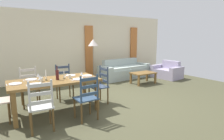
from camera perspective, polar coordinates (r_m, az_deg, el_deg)
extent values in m
cube|color=#46452F|center=(4.98, 0.31, -9.68)|extent=(9.60, 9.60, 0.02)
cube|color=beige|center=(7.71, -12.82, 7.26)|extent=(9.60, 0.16, 2.70)
cube|color=#C16E33|center=(7.87, -7.16, 5.64)|extent=(0.35, 0.08, 2.20)
cube|color=#C16E33|center=(9.13, 6.77, 6.19)|extent=(0.35, 0.08, 2.20)
cube|color=brown|center=(4.24, -17.50, -3.26)|extent=(1.90, 0.96, 0.05)
cube|color=brown|center=(3.87, -28.29, -11.02)|extent=(0.08, 0.08, 0.70)
cube|color=brown|center=(4.28, -4.75, -7.95)|extent=(0.08, 0.08, 0.70)
cube|color=brown|center=(4.59, -28.88, -7.90)|extent=(0.08, 0.08, 0.70)
cube|color=brown|center=(4.94, -8.74, -5.61)|extent=(0.08, 0.08, 0.70)
cube|color=beige|center=(3.56, -21.51, -10.59)|extent=(0.44, 0.42, 0.03)
cylinder|color=brown|center=(3.79, -24.37, -13.27)|extent=(0.04, 0.04, 0.43)
cylinder|color=brown|center=(3.82, -18.85, -12.73)|extent=(0.04, 0.04, 0.43)
cylinder|color=brown|center=(3.48, -23.97, -15.35)|extent=(0.04, 0.04, 0.43)
cylinder|color=brown|center=(3.51, -17.92, -14.72)|extent=(0.04, 0.04, 0.43)
cylinder|color=beige|center=(3.31, -24.55, -7.57)|extent=(0.04, 0.04, 0.50)
cylinder|color=beige|center=(3.35, -18.36, -7.00)|extent=(0.04, 0.04, 0.50)
cube|color=beige|center=(3.36, -21.30, -9.41)|extent=(0.38, 0.05, 0.06)
cube|color=beige|center=(3.32, -21.46, -6.96)|extent=(0.38, 0.05, 0.06)
cube|color=beige|center=(3.28, -21.62, -4.44)|extent=(0.38, 0.05, 0.06)
cube|color=#2E4561|center=(3.79, -8.23, -8.78)|extent=(0.44, 0.42, 0.03)
cylinder|color=brown|center=(3.95, -11.66, -11.68)|extent=(0.04, 0.04, 0.43)
cylinder|color=brown|center=(4.09, -6.94, -10.78)|extent=(0.04, 0.04, 0.43)
cylinder|color=brown|center=(3.66, -9.52, -13.37)|extent=(0.04, 0.04, 0.43)
cylinder|color=brown|center=(3.81, -4.50, -12.30)|extent=(0.04, 0.04, 0.43)
cylinder|color=#2E4561|center=(3.50, -9.75, -5.92)|extent=(0.04, 0.04, 0.50)
cylinder|color=#2E4561|center=(3.66, -4.60, -5.12)|extent=(0.04, 0.04, 0.50)
cube|color=#2E4561|center=(3.61, -7.07, -7.51)|extent=(0.38, 0.04, 0.06)
cube|color=#2E4561|center=(3.57, -7.12, -5.21)|extent=(0.38, 0.04, 0.06)
cube|color=#2E4561|center=(3.53, -7.17, -2.85)|extent=(0.38, 0.04, 0.06)
cube|color=beige|center=(4.91, -24.37, -5.29)|extent=(0.42, 0.40, 0.03)
cylinder|color=brown|center=(4.83, -21.77, -8.18)|extent=(0.04, 0.04, 0.43)
cylinder|color=brown|center=(4.79, -26.05, -8.64)|extent=(0.04, 0.04, 0.43)
cylinder|color=brown|center=(5.15, -22.45, -7.12)|extent=(0.04, 0.04, 0.43)
cylinder|color=brown|center=(5.12, -26.46, -7.54)|extent=(0.04, 0.04, 0.43)
cylinder|color=beige|center=(5.04, -22.81, -1.75)|extent=(0.04, 0.04, 0.50)
cylinder|color=beige|center=(5.00, -26.88, -2.13)|extent=(0.04, 0.04, 0.50)
cube|color=beige|center=(5.04, -24.73, -3.38)|extent=(0.38, 0.03, 0.06)
cube|color=beige|center=(5.01, -24.85, -1.71)|extent=(0.38, 0.03, 0.06)
cube|color=beige|center=(4.99, -24.98, -0.02)|extent=(0.38, 0.03, 0.06)
cube|color=#314057|center=(5.10, -14.65, -4.19)|extent=(0.44, 0.42, 0.03)
cylinder|color=brown|center=(5.05, -12.07, -6.94)|extent=(0.04, 0.04, 0.43)
cylinder|color=brown|center=(4.96, -16.08, -7.39)|extent=(0.04, 0.04, 0.43)
cylinder|color=brown|center=(5.36, -13.12, -5.99)|extent=(0.04, 0.04, 0.43)
cylinder|color=brown|center=(5.28, -16.90, -6.40)|extent=(0.04, 0.04, 0.43)
cylinder|color=#314057|center=(5.25, -13.32, -0.81)|extent=(0.04, 0.04, 0.50)
cylinder|color=#314057|center=(5.17, -17.17, -1.14)|extent=(0.04, 0.04, 0.50)
cube|color=#314057|center=(5.24, -15.17, -2.37)|extent=(0.38, 0.04, 0.06)
cube|color=#314057|center=(5.21, -15.24, -0.76)|extent=(0.38, 0.04, 0.06)
cube|color=#314057|center=(5.18, -15.31, 0.87)|extent=(0.38, 0.04, 0.06)
cylinder|color=brown|center=(4.46, -29.54, -10.26)|extent=(0.04, 0.04, 0.43)
cylinder|color=brown|center=(4.12, -29.57, -11.86)|extent=(0.04, 0.04, 0.43)
cube|color=#313F56|center=(4.65, -4.32, -5.25)|extent=(0.43, 0.45, 0.03)
cylinder|color=brown|center=(4.48, -4.96, -8.89)|extent=(0.04, 0.04, 0.43)
cylinder|color=brown|center=(4.78, -7.17, -7.74)|extent=(0.04, 0.04, 0.43)
cylinder|color=brown|center=(4.65, -1.32, -8.15)|extent=(0.04, 0.04, 0.43)
cylinder|color=brown|center=(4.94, -3.68, -7.09)|extent=(0.04, 0.04, 0.43)
cylinder|color=#313F56|center=(4.53, -1.34, -2.20)|extent=(0.04, 0.04, 0.50)
cylinder|color=#313F56|center=(4.83, -3.74, -1.48)|extent=(0.04, 0.04, 0.50)
cube|color=#313F56|center=(4.70, -2.57, -3.39)|extent=(0.05, 0.38, 0.06)
cube|color=#313F56|center=(4.67, -2.58, -1.59)|extent=(0.05, 0.38, 0.06)
cube|color=#313F56|center=(4.65, -2.59, 0.22)|extent=(0.05, 0.38, 0.06)
cylinder|color=white|center=(3.91, -23.03, -4.15)|extent=(0.24, 0.24, 0.02)
cube|color=silver|center=(3.90, -25.21, -4.45)|extent=(0.02, 0.17, 0.01)
cylinder|color=white|center=(4.13, -10.61, -2.84)|extent=(0.24, 0.24, 0.02)
cube|color=silver|center=(4.08, -12.57, -3.14)|extent=(0.03, 0.17, 0.01)
cylinder|color=white|center=(4.40, -24.02, -2.76)|extent=(0.24, 0.24, 0.02)
cube|color=silver|center=(4.38, -25.96, -3.02)|extent=(0.02, 0.17, 0.01)
cylinder|color=white|center=(4.59, -12.85, -1.66)|extent=(0.24, 0.24, 0.02)
cube|color=silver|center=(4.55, -14.63, -1.91)|extent=(0.03, 0.17, 0.01)
cylinder|color=white|center=(4.13, -28.10, -3.84)|extent=(0.24, 0.24, 0.02)
cube|color=silver|center=(4.12, -30.17, -4.11)|extent=(0.02, 0.17, 0.01)
cylinder|color=white|center=(4.48, -7.81, -1.79)|extent=(0.24, 0.24, 0.02)
cube|color=silver|center=(4.42, -9.59, -2.06)|extent=(0.02, 0.17, 0.01)
cylinder|color=#471919|center=(4.19, -16.80, -1.49)|extent=(0.07, 0.07, 0.22)
cylinder|color=#471919|center=(4.17, -16.90, 0.53)|extent=(0.02, 0.02, 0.08)
cylinder|color=black|center=(4.16, -16.93, 1.19)|extent=(0.03, 0.03, 0.02)
cylinder|color=white|center=(4.05, -21.51, -3.69)|extent=(0.06, 0.06, 0.01)
cylinder|color=white|center=(4.04, -21.54, -3.17)|extent=(0.01, 0.01, 0.07)
cone|color=white|center=(4.03, -21.61, -2.09)|extent=(0.06, 0.06, 0.08)
cylinder|color=white|center=(4.28, -9.46, -2.45)|extent=(0.06, 0.06, 0.01)
cylinder|color=white|center=(4.27, -9.47, -1.96)|extent=(0.01, 0.01, 0.07)
cone|color=white|center=(4.25, -9.50, -0.93)|extent=(0.06, 0.06, 0.08)
cylinder|color=white|center=(4.31, -22.07, -2.95)|extent=(0.06, 0.06, 0.01)
cylinder|color=white|center=(4.30, -22.10, -2.45)|extent=(0.01, 0.01, 0.07)
cone|color=white|center=(4.29, -22.17, -1.44)|extent=(0.06, 0.06, 0.08)
cylinder|color=beige|center=(4.27, -13.12, -2.02)|extent=(0.07, 0.07, 0.09)
cylinder|color=beige|center=(4.17, -21.30, -2.70)|extent=(0.07, 0.07, 0.09)
cylinder|color=#998C66|center=(4.21, -19.97, -2.86)|extent=(0.05, 0.05, 0.04)
cylinder|color=white|center=(4.19, -20.06, -1.32)|extent=(0.02, 0.02, 0.19)
cylinder|color=#998C66|center=(4.24, -14.78, -2.50)|extent=(0.05, 0.05, 0.04)
cylinder|color=white|center=(4.23, -14.83, -1.36)|extent=(0.02, 0.02, 0.13)
cube|color=#A2B2AC|center=(7.76, 4.04, -1.07)|extent=(1.87, 0.97, 0.40)
cube|color=#A2B2AC|center=(7.95, 2.64, 0.66)|extent=(1.81, 0.37, 0.80)
cube|color=#A2B2AC|center=(8.44, 9.29, 0.31)|extent=(0.32, 0.82, 0.58)
cube|color=#A2B2AC|center=(7.12, -2.15, -1.28)|extent=(0.32, 0.82, 0.58)
cube|color=#B5C7C0|center=(7.98, 6.74, 1.08)|extent=(0.92, 0.72, 0.12)
cube|color=#B5C7C0|center=(7.39, 1.69, 0.46)|extent=(0.92, 0.72, 0.12)
cube|color=brown|center=(6.85, 9.78, -0.93)|extent=(0.90, 0.56, 0.04)
cube|color=brown|center=(6.46, 8.40, -3.42)|extent=(0.06, 0.06, 0.38)
cube|color=brown|center=(6.99, 13.45, -2.59)|extent=(0.06, 0.06, 0.38)
cube|color=brown|center=(6.81, 5.92, -2.69)|extent=(0.06, 0.06, 0.38)
cube|color=brown|center=(7.32, 10.91, -1.96)|extent=(0.06, 0.06, 0.38)
cube|color=#A89EBB|center=(8.12, 16.73, -1.04)|extent=(0.88, 0.88, 0.38)
cube|color=#A89EBB|center=(8.34, 18.01, 0.34)|extent=(0.28, 0.82, 0.72)
cube|color=#A89EBB|center=(7.84, 19.64, -1.06)|extent=(0.81, 0.26, 0.52)
cube|color=#A89EBB|center=(8.40, 14.06, -0.09)|extent=(0.81, 0.26, 0.52)
cylinder|color=#332D28|center=(7.33, -5.76, -3.21)|extent=(0.28, 0.28, 0.03)
cylinder|color=gray|center=(7.21, -5.85, 2.15)|extent=(0.03, 0.03, 1.35)
cone|color=silver|center=(7.15, -5.97, 8.56)|extent=(0.40, 0.40, 0.26)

